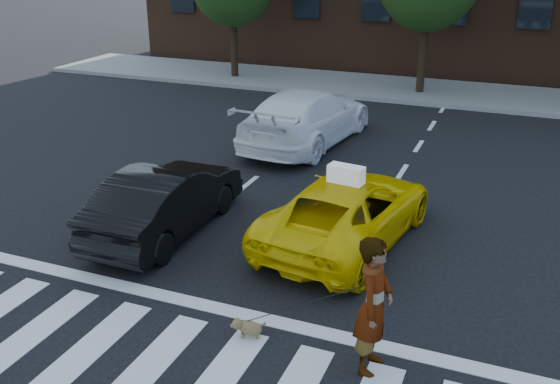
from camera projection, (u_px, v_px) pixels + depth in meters
name	position (u px, v px, depth m)	size (l,w,h in m)	color
ground	(150.00, 366.00, 8.46)	(120.00, 120.00, 0.00)	black
crosswalk	(150.00, 365.00, 8.46)	(13.00, 2.40, 0.01)	silver
stop_line	(206.00, 305.00, 9.83)	(12.00, 0.30, 0.01)	silver
sidewalk_far	(408.00, 90.00, 23.43)	(30.00, 4.00, 0.15)	slate
taxi	(347.00, 210.00, 11.73)	(2.10, 4.55, 1.26)	yellow
black_sedan	(166.00, 200.00, 12.10)	(1.42, 4.07, 1.34)	black
white_suv	(306.00, 117.00, 17.30)	(2.16, 5.31, 1.54)	white
woman	(374.00, 305.00, 8.07)	(0.71, 0.46, 1.94)	#999999
dog	(247.00, 327.00, 9.00)	(0.51, 0.32, 0.30)	olive
taxi_sign	(346.00, 174.00, 11.25)	(0.65, 0.28, 0.32)	white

